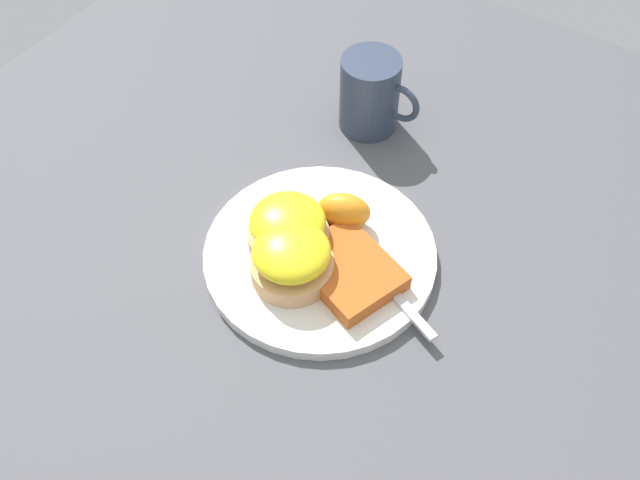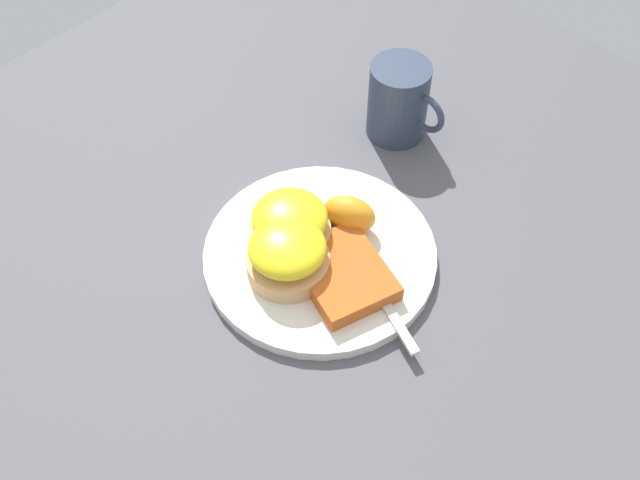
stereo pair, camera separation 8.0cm
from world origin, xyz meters
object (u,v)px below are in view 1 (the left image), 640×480
sandwich_benedict_right (292,259)px  hashbrown_patty (348,270)px  fork (365,261)px  sandwich_benedict_left (288,229)px  cup (371,94)px  orange_wedge (345,212)px

sandwich_benedict_right → hashbrown_patty: 0.06m
hashbrown_patty → fork: 0.03m
sandwich_benedict_left → cup: (-0.03, 0.23, 0.01)m
sandwich_benedict_right → cup: cup is taller
sandwich_benedict_left → cup: size_ratio=0.84×
fork → orange_wedge: bearing=144.9°
orange_wedge → cup: bearing=112.6°
sandwich_benedict_right → fork: size_ratio=0.45×
orange_wedge → fork: size_ratio=0.31×
sandwich_benedict_left → orange_wedge: size_ratio=1.49×
sandwich_benedict_right → fork: bearing=44.9°
hashbrown_patty → orange_wedge: 0.07m
orange_wedge → fork: orange_wedge is taller
fork → sandwich_benedict_left: bearing=-162.9°
sandwich_benedict_left → hashbrown_patty: bearing=0.1°
sandwich_benedict_right → orange_wedge: sandwich_benedict_right is taller
sandwich_benedict_left → hashbrown_patty: 0.08m
cup → sandwich_benedict_left: bearing=-81.6°
orange_wedge → cup: size_ratio=0.56×
sandwich_benedict_right → orange_wedge: (0.01, 0.09, -0.01)m
sandwich_benedict_right → orange_wedge: bearing=83.6°
sandwich_benedict_right → orange_wedge: size_ratio=1.49×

